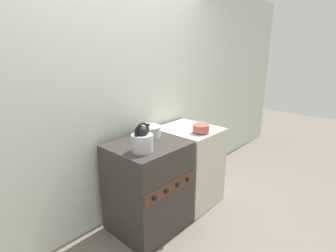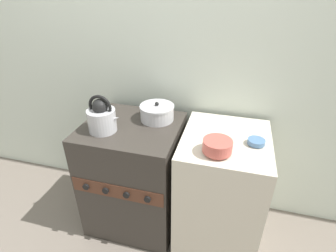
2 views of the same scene
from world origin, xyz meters
name	(u,v)px [view 2 (image 2 of 2)]	position (x,y,z in m)	size (l,w,h in m)	color
ground_plane	(124,245)	(0.00, 0.00, 0.00)	(12.00, 12.00, 0.00)	#70665B
wall_back	(148,58)	(0.00, 0.71, 1.25)	(7.00, 0.06, 2.50)	silver
stove	(135,175)	(0.00, 0.30, 0.44)	(0.68, 0.63, 0.88)	#332D28
counter	(220,189)	(0.66, 0.32, 0.44)	(0.57, 0.64, 0.88)	beige
kettle	(102,117)	(-0.15, 0.19, 0.98)	(0.23, 0.19, 0.26)	#B2B2B7
cooking_pot	(157,113)	(0.15, 0.44, 0.94)	(0.25, 0.25, 0.14)	#B2B2B7
enamel_bowl	(217,146)	(0.61, 0.13, 0.93)	(0.17, 0.17, 0.09)	#B75147
small_ceramic_bowl	(256,142)	(0.84, 0.29, 0.90)	(0.11, 0.11, 0.04)	#4C729E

